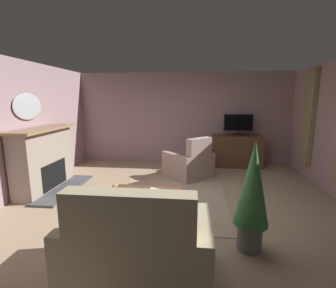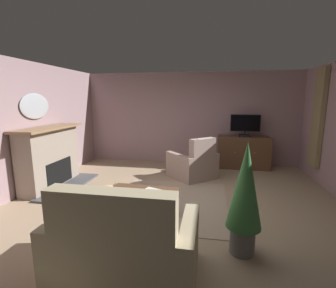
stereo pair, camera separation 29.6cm
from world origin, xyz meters
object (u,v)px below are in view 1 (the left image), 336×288
Objects in this scene: coffee_table at (147,194)px; folded_newspaper at (156,191)px; wall_mirror_oval at (28,106)px; cat at (106,191)px; television at (238,124)px; potted_plant_small_fern_corner at (252,191)px; tv_cabinet at (236,152)px; fireplace at (45,161)px; sofa_floral at (138,249)px; tv_remote at (131,192)px; armchair_near_window at (190,164)px.

folded_newspaper reaches higher than coffee_table.
wall_mirror_oval reaches higher than cat.
potted_plant_small_fern_corner is (-0.48, -3.79, -0.42)m from television.
folded_newspaper is 1.44m from cat.
television is 1.34× the size of cat.
tv_cabinet is at bearing 90.00° from television.
fireplace is 3.00× the size of cat.
fireplace is at bearing 136.60° from sofa_floral.
fireplace is 2.38m from tv_remote.
tv_cabinet is 4.82m from sofa_floral.
coffee_table is at bearing -22.34° from wall_mirror_oval.
tv_remote is 0.30× the size of cat.
sofa_floral is (-1.74, -4.50, -0.06)m from tv_cabinet.
wall_mirror_oval is 0.66× the size of armchair_near_window.
tv_cabinet is 4.50× the size of folded_newspaper.
fireplace reaches higher than cat.
television is 4.46× the size of tv_remote.
potted_plant_small_fern_corner reaches higher than cat.
cat is (-2.37, 1.45, -0.66)m from potted_plant_small_fern_corner.
fireplace is 2.25× the size of television.
sofa_floral is at bearing -152.67° from potted_plant_small_fern_corner.
television is at bearing 25.40° from wall_mirror_oval.
armchair_near_window is at bearing -140.15° from tv_cabinet.
tv_remote is 0.13× the size of armchair_near_window.
potted_plant_small_fern_corner is (1.26, 0.65, 0.41)m from sofa_floral.
armchair_near_window is at bearing -141.59° from television.
folded_newspaper is 1.43m from potted_plant_small_fern_corner.
folded_newspaper is (0.38, 0.07, -0.01)m from tv_remote.
sofa_floral is 1.14× the size of armchair_near_window.
folded_newspaper is (0.15, -0.01, 0.06)m from coffee_table.
sofa_floral is 1.48m from potted_plant_small_fern_corner.
armchair_near_window is (-1.27, -1.01, -0.87)m from television.
folded_newspaper reaches higher than cat.
cat is (-2.86, -2.39, -0.31)m from tv_cabinet.
sofa_floral reaches higher than armchair_near_window.
armchair_near_window is (-1.27, -1.06, -0.10)m from tv_cabinet.
television is at bearing -70.43° from tv_remote.
tv_cabinet is (4.45, 2.17, -1.29)m from wall_mirror_oval.
potted_plant_small_fern_corner is at bearing -24.25° from fireplace.
fireplace is 4.09m from potted_plant_small_fern_corner.
wall_mirror_oval is 5.12m from tv_cabinet.
television is at bearing -90.00° from tv_cabinet.
potted_plant_small_fern_corner is (3.72, -1.68, 0.15)m from fireplace.
cat is (-2.86, -2.34, -1.08)m from television.
tv_cabinet is 2.38× the size of cat.
tv_remote is 1.26m from sofa_floral.
coffee_table is at bearing -40.69° from cat.
fireplace reaches higher than armchair_near_window.
sofa_floral is (2.46, -2.33, -0.26)m from fireplace.
cat is at bearing -140.03° from armchair_near_window.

